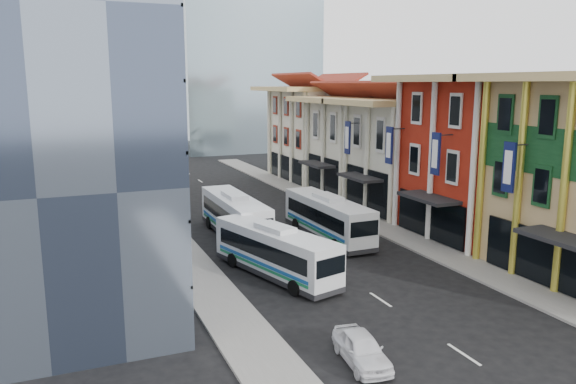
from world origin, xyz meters
name	(u,v)px	position (x,y,z in m)	size (l,w,h in m)	color
ground	(479,365)	(0.00, 0.00, 0.00)	(200.00, 200.00, 0.00)	black
sidewalk_right	(379,226)	(8.50, 22.00, 0.07)	(3.00, 90.00, 0.15)	slate
sidewalk_left	(178,248)	(-8.50, 22.00, 0.07)	(3.00, 90.00, 0.15)	slate
shophouse_red	(476,160)	(14.00, 17.00, 6.00)	(8.00, 10.00, 12.00)	#AE2513
shophouse_cream_near	(406,158)	(14.00, 26.50, 5.00)	(8.00, 9.00, 10.00)	silver
shophouse_cream_mid	(358,148)	(14.00, 35.50, 5.00)	(8.00, 9.00, 10.00)	silver
shophouse_cream_far	(317,135)	(14.00, 46.00, 5.50)	(8.00, 12.00, 11.00)	silver
office_tower	(31,28)	(-17.00, 19.00, 15.00)	(12.00, 26.00, 30.00)	#39445A
office_block_far	(57,134)	(-16.00, 42.00, 7.00)	(10.00, 18.00, 14.00)	gray
bus_left_near	(275,250)	(-4.02, 13.94, 1.66)	(2.43, 10.35, 3.32)	silver
bus_left_far	(235,215)	(-3.59, 23.75, 1.76)	(2.58, 11.00, 3.53)	white
bus_right	(328,217)	(2.92, 20.51, 1.74)	(2.54, 10.83, 3.47)	silver
sedan_left	(362,349)	(-4.63, 2.07, 0.67)	(1.60, 3.95, 1.34)	white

